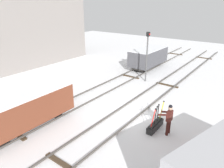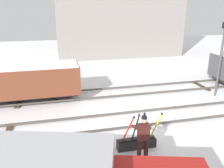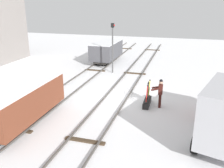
{
  "view_description": "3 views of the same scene",
  "coord_description": "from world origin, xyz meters",
  "views": [
    {
      "loc": [
        -10.44,
        -6.22,
        6.69
      ],
      "look_at": [
        0.21,
        1.71,
        1.5
      ],
      "focal_mm": 33.65,
      "sensor_mm": 36.0,
      "label": 1
    },
    {
      "loc": [
        -3.57,
        -9.43,
        5.17
      ],
      "look_at": [
        -0.63,
        2.78,
        0.99
      ],
      "focal_mm": 37.27,
      "sensor_mm": 36.0,
      "label": 2
    },
    {
      "loc": [
        -15.12,
        -4.0,
        6.13
      ],
      "look_at": [
        0.46,
        0.54,
        0.72
      ],
      "focal_mm": 39.79,
      "sensor_mm": 36.0,
      "label": 3
    }
  ],
  "objects": [
    {
      "name": "track_main_line",
      "position": [
        0.0,
        0.0,
        0.11
      ],
      "size": [
        44.0,
        1.94,
        0.18
      ],
      "color": "#4C4742",
      "rests_on": "ground_plane"
    },
    {
      "name": "track_siding_near",
      "position": [
        0.0,
        3.77,
        0.11
      ],
      "size": [
        44.0,
        1.94,
        0.18
      ],
      "color": "#4C4742",
      "rests_on": "ground_plane"
    },
    {
      "name": "freight_car_far_end",
      "position": [
        9.5,
        3.77,
        1.24
      ],
      "size": [
        4.93,
        2.24,
        2.12
      ],
      "rotation": [
        0.0,
        0.0,
        -0.01
      ],
      "color": "#2D2B28",
      "rests_on": "ground_plane"
    },
    {
      "name": "ground_plane",
      "position": [
        0.0,
        0.0,
        0.0
      ],
      "size": [
        60.0,
        60.0,
        0.0
      ],
      "primitive_type": "plane",
      "color": "white"
    },
    {
      "name": "rail_worker",
      "position": [
        -0.89,
        -2.85,
        0.99
      ],
      "size": [
        0.54,
        0.68,
        1.77
      ],
      "rotation": [
        0.0,
        0.0,
        0.01
      ],
      "color": "#351511",
      "rests_on": "ground_plane"
    },
    {
      "name": "freight_car_near_switch",
      "position": [
        -5.12,
        3.77,
        1.24
      ],
      "size": [
        5.45,
        2.15,
        2.11
      ],
      "rotation": [
        0.0,
        0.0,
        0.01
      ],
      "color": "#2D2B28",
      "rests_on": "ground_plane"
    },
    {
      "name": "switch_lever_frame",
      "position": [
        -0.83,
        -2.11,
        0.25
      ],
      "size": [
        1.8,
        0.38,
        1.45
      ],
      "rotation": [
        0.0,
        0.0,
        0.01
      ],
      "color": "black",
      "rests_on": "ground_plane"
    },
    {
      "name": "signal_post",
      "position": [
        5.68,
        2.01,
        2.64
      ],
      "size": [
        0.24,
        0.32,
        4.38
      ],
      "color": "#4C4C4C",
      "rests_on": "ground_plane"
    }
  ]
}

